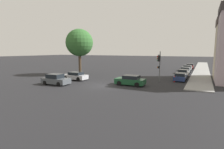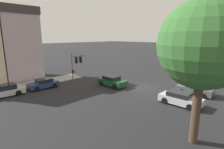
# 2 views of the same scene
# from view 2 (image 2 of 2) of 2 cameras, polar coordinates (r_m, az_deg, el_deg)

# --- Properties ---
(ground_plane) EXTENTS (300.00, 300.00, 0.00)m
(ground_plane) POSITION_cam_2_polar(r_m,az_deg,el_deg) (25.06, 9.77, -4.19)
(ground_plane) COLOR black
(street_tree) EXTENTS (5.59, 5.59, 9.43)m
(street_tree) POSITION_cam_2_polar(r_m,az_deg,el_deg) (12.10, 27.69, 8.54)
(street_tree) COLOR #423323
(street_tree) RESTS_ON ground_plane
(traffic_signal) EXTENTS (0.74, 2.50, 4.88)m
(traffic_signal) POSITION_cam_2_polar(r_m,az_deg,el_deg) (24.83, -11.48, 3.54)
(traffic_signal) COLOR #515456
(traffic_signal) RESTS_ON ground_plane
(crossing_car_0) EXTENTS (4.20, 2.20, 1.57)m
(crossing_car_0) POSITION_cam_2_polar(r_m,az_deg,el_deg) (24.04, 25.58, -4.19)
(crossing_car_0) COLOR #4C5156
(crossing_car_0) RESTS_ON ground_plane
(crossing_car_1) EXTENTS (4.31, 2.01, 1.37)m
(crossing_car_1) POSITION_cam_2_polar(r_m,az_deg,el_deg) (19.91, 21.35, -7.35)
(crossing_car_1) COLOR #B7B7BC
(crossing_car_1) RESTS_ON ground_plane
(crossing_car_2) EXTENTS (4.32, 2.09, 1.45)m
(crossing_car_2) POSITION_cam_2_polar(r_m,az_deg,el_deg) (25.33, 0.01, -2.19)
(crossing_car_2) COLOR #194728
(crossing_car_2) RESTS_ON ground_plane
(parked_car_0) EXTENTS (1.93, 3.93, 1.31)m
(parked_car_0) POSITION_cam_2_polar(r_m,az_deg,el_deg) (26.08, -21.47, -2.81)
(parked_car_0) COLOR navy
(parked_car_0) RESTS_ON ground_plane
(parked_car_1) EXTENTS (1.91, 4.62, 1.44)m
(parked_car_1) POSITION_cam_2_polar(r_m,az_deg,el_deg) (24.60, -31.89, -4.63)
(parked_car_1) COLOR #B7B7BC
(parked_car_1) RESTS_ON ground_plane
(fire_hydrant) EXTENTS (0.22, 0.22, 0.92)m
(fire_hydrant) POSITION_cam_2_polar(r_m,az_deg,el_deg) (26.25, -17.25, -2.71)
(fire_hydrant) COLOR red
(fire_hydrant) RESTS_ON ground_plane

